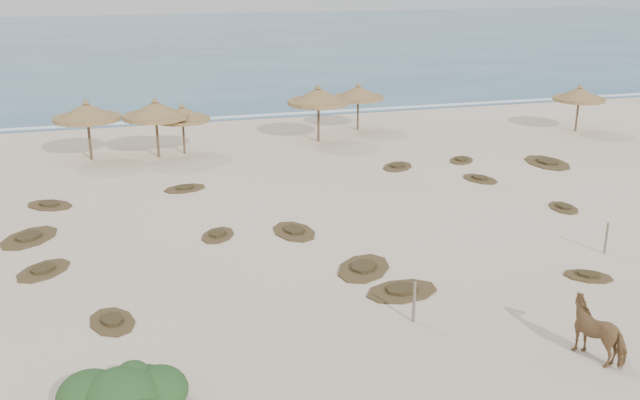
{
  "coord_description": "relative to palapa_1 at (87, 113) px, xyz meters",
  "views": [
    {
      "loc": [
        -6.49,
        -19.18,
        9.51
      ],
      "look_at": [
        0.33,
        5.0,
        1.11
      ],
      "focal_mm": 40.0,
      "sensor_mm": 36.0,
      "label": 1
    }
  ],
  "objects": [
    {
      "name": "scrub_7",
      "position": [
        14.42,
        -5.56,
        -2.36
      ],
      "size": [
        2.31,
        2.35,
        0.16
      ],
      "rotation": [
        0.0,
        0.0,
        0.83
      ],
      "color": "brown",
      "rests_on": "ground"
    },
    {
      "name": "scrub_0",
      "position": [
        -1.21,
        -13.99,
        -2.36
      ],
      "size": [
        2.3,
        2.42,
        0.16
      ],
      "rotation": [
        0.0,
        0.0,
        0.9
      ],
      "color": "brown",
      "rests_on": "ground"
    },
    {
      "name": "scrub_3",
      "position": [
        7.45,
        -12.77,
        -2.36
      ],
      "size": [
        1.8,
        2.44,
        0.16
      ],
      "rotation": [
        0.0,
        0.0,
        1.74
      ],
      "color": "brown",
      "rests_on": "ground"
    },
    {
      "name": "scrub_14",
      "position": [
        8.83,
        -16.64,
        -2.36
      ],
      "size": [
        2.77,
        2.92,
        0.16
      ],
      "rotation": [
        0.0,
        0.0,
        0.91
      ],
      "color": "brown",
      "rests_on": "ground"
    },
    {
      "name": "foam_line",
      "position": [
        8.17,
        8.42,
        -2.41
      ],
      "size": [
        70.0,
        0.6,
        0.01
      ],
      "primitive_type": "cube",
      "color": "white",
      "rests_on": "ground"
    },
    {
      "name": "scrub_1",
      "position": [
        -1.95,
        -10.78,
        -2.36
      ],
      "size": [
        2.72,
        2.99,
        0.16
      ],
      "rotation": [
        0.0,
        0.0,
        1.01
      ],
      "color": "brown",
      "rests_on": "ground"
    },
    {
      "name": "scrub_12",
      "position": [
        15.51,
        -19.16,
        -2.36
      ],
      "size": [
        1.82,
        1.67,
        0.16
      ],
      "rotation": [
        0.0,
        0.0,
        2.56
      ],
      "color": "brown",
      "rests_on": "ground"
    },
    {
      "name": "scrub_2",
      "position": [
        4.67,
        -12.38,
        -2.36
      ],
      "size": [
        1.77,
        2.04,
        0.16
      ],
      "rotation": [
        0.0,
        0.0,
        1.11
      ],
      "color": "brown",
      "rests_on": "ground"
    },
    {
      "name": "scrub_4",
      "position": [
        18.64,
        -13.14,
        -2.36
      ],
      "size": [
        1.25,
        1.73,
        0.16
      ],
      "rotation": [
        0.0,
        0.0,
        1.44
      ],
      "color": "brown",
      "rests_on": "ground"
    },
    {
      "name": "horse",
      "position": [
        12.76,
        -23.37,
        -1.68
      ],
      "size": [
        1.37,
        1.91,
        1.47
      ],
      "primitive_type": "imported",
      "rotation": [
        0.0,
        0.0,
        3.51
      ],
      "color": "olive",
      "rests_on": "ground"
    },
    {
      "name": "scrub_13",
      "position": [
        4.07,
        -6.33,
        -2.36
      ],
      "size": [
        2.15,
        1.68,
        0.16
      ],
      "rotation": [
        0.0,
        0.0,
        0.26
      ],
      "color": "brown",
      "rests_on": "ground"
    },
    {
      "name": "scrub_15",
      "position": [
        17.3,
        -8.55,
        -2.36
      ],
      "size": [
        1.75,
        2.14,
        0.16
      ],
      "rotation": [
        0.0,
        0.0,
        1.91
      ],
      "color": "brown",
      "rests_on": "ground"
    },
    {
      "name": "ground",
      "position": [
        8.17,
        -17.58,
        -2.42
      ],
      "size": [
        160.0,
        160.0,
        0.0
      ],
      "primitive_type": "plane",
      "color": "beige",
      "rests_on": "ground"
    },
    {
      "name": "palapa_5",
      "position": [
        15.18,
        2.8,
        -0.22
      ],
      "size": [
        3.69,
        3.69,
        2.82
      ],
      "rotation": [
        0.0,
        0.0,
        -0.26
      ],
      "color": "brown",
      "rests_on": "ground"
    },
    {
      "name": "fence_post_far",
      "position": [
        17.25,
        -17.63,
        -1.85
      ],
      "size": [
        0.1,
        0.1,
        1.13
      ],
      "primitive_type": "cylinder",
      "rotation": [
        0.0,
        0.0,
        -0.26
      ],
      "color": "#726555",
      "rests_on": "ground"
    },
    {
      "name": "ocean",
      "position": [
        8.17,
        57.42,
        -2.41
      ],
      "size": [
        200.0,
        100.0,
        0.01
      ],
      "primitive_type": "cube",
      "color": "#29507B",
      "rests_on": "ground"
    },
    {
      "name": "palapa_2",
      "position": [
        3.32,
        -0.44,
        0.0
      ],
      "size": [
        3.67,
        3.67,
        3.12
      ],
      "rotation": [
        0.0,
        0.0,
        0.11
      ],
      "color": "brown",
      "rests_on": "ground"
    },
    {
      "name": "scrub_5",
      "position": [
        21.86,
        -6.92,
        -2.36
      ],
      "size": [
        1.99,
        2.99,
        0.16
      ],
      "rotation": [
        0.0,
        0.0,
        1.54
      ],
      "color": "brown",
      "rests_on": "ground"
    },
    {
      "name": "palapa_1",
      "position": [
        0.0,
        0.0,
        0.0
      ],
      "size": [
        3.38,
        3.38,
        3.11
      ],
      "rotation": [
        0.0,
        0.0,
        -0.02
      ],
      "color": "brown",
      "rests_on": "ground"
    },
    {
      "name": "scrub_11",
      "position": [
        0.92,
        -18.18,
        -2.36
      ],
      "size": [
        1.63,
        2.09,
        0.16
      ],
      "rotation": [
        0.0,
        0.0,
        1.83
      ],
      "color": "brown",
      "rests_on": "ground"
    },
    {
      "name": "palapa_4",
      "position": [
        12.15,
        0.64,
        0.08
      ],
      "size": [
        4.43,
        4.43,
        3.21
      ],
      "rotation": [
        0.0,
        0.0,
        -0.37
      ],
      "color": "brown",
      "rests_on": "ground"
    },
    {
      "name": "fence_post_near",
      "position": [
        9.01,
        -20.38,
        -1.81
      ],
      "size": [
        0.11,
        0.11,
        1.21
      ],
      "primitive_type": "cylinder",
      "rotation": [
        0.0,
        0.0,
        -0.21
      ],
      "color": "#726555",
      "rests_on": "ground"
    },
    {
      "name": "scrub_6",
      "position": [
        -1.51,
        -7.11,
        -2.36
      ],
      "size": [
        2.42,
        2.27,
        0.16
      ],
      "rotation": [
        0.0,
        0.0,
        2.5
      ],
      "color": "brown",
      "rests_on": "ground"
    },
    {
      "name": "scrub_9",
      "position": [
        9.4,
        -18.57,
        -2.36
      ],
      "size": [
        2.56,
        1.88,
        0.16
      ],
      "rotation": [
        0.0,
        0.0,
        0.16
      ],
      "color": "brown",
      "rests_on": "ground"
    },
    {
      "name": "scrub_10",
      "position": [
        17.95,
        -5.33,
        -2.36
      ],
      "size": [
        1.99,
        2.07,
        0.16
      ],
      "rotation": [
        0.0,
        0.0,
        0.88
      ],
      "color": "brown",
      "rests_on": "ground"
    },
    {
      "name": "palapa_6",
      "position": [
        27.49,
        -1.09,
        -0.24
      ],
      "size": [
        3.74,
        3.74,
        2.8
      ],
      "rotation": [
        0.0,
        0.0,
        -0.3
      ],
      "color": "brown",
      "rests_on": "ground"
    },
    {
      "name": "palapa_3",
      "position": [
        4.67,
        -0.03,
        -0.35
      ],
      "size": [
        2.93,
        2.93,
        2.66
      ],
      "rotation": [
        0.0,
        0.0,
        0.03
      ],
      "color": "brown",
      "rests_on": "ground"
    },
    {
      "name": "bush",
      "position": [
        1.17,
        -22.68,
        -1.99
      ],
      "size": [
        2.88,
        2.54,
        1.29
      ],
      "rotation": [
        0.0,
        0.0,
        0.15
      ],
      "color": "#325725",
      "rests_on": "ground"
    }
  ]
}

